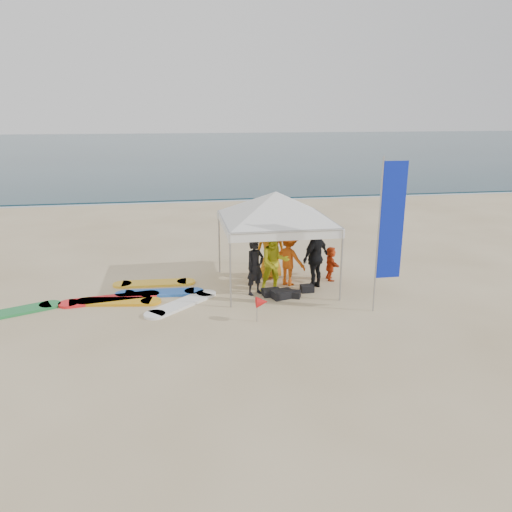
{
  "coord_description": "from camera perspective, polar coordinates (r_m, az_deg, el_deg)",
  "views": [
    {
      "loc": [
        -2.04,
        -9.89,
        4.92
      ],
      "look_at": [
        0.07,
        2.6,
        1.2
      ],
      "focal_mm": 35.0,
      "sensor_mm": 36.0,
      "label": 1
    }
  ],
  "objects": [
    {
      "name": "feather_flag",
      "position": [
        12.55,
        15.11,
        3.7
      ],
      "size": [
        0.65,
        0.04,
        3.89
      ],
      "color": "#A5A5A8",
      "rests_on": "ground"
    },
    {
      "name": "surfboard_spread",
      "position": [
        13.94,
        -15.03,
        -4.73
      ],
      "size": [
        6.2,
        2.9,
        0.07
      ],
      "color": "white",
      "rests_on": "ground"
    },
    {
      "name": "person_black_a",
      "position": [
        13.66,
        -0.1,
        -1.27
      ],
      "size": [
        0.68,
        0.61,
        1.56
      ],
      "primitive_type": "imported",
      "rotation": [
        0.0,
        0.0,
        0.54
      ],
      "color": "black",
      "rests_on": "ground"
    },
    {
      "name": "person_seated",
      "position": [
        15.05,
        8.51,
        -0.85
      ],
      "size": [
        0.36,
        0.97,
        1.03
      ],
      "primitive_type": "imported",
      "rotation": [
        0.0,
        0.0,
        1.51
      ],
      "color": "red",
      "rests_on": "ground"
    },
    {
      "name": "person_black_b",
      "position": [
        14.23,
        6.81,
        -0.13
      ],
      "size": [
        1.11,
        1.01,
        1.82
      ],
      "primitive_type": "imported",
      "rotation": [
        0.0,
        0.0,
        3.81
      ],
      "color": "black",
      "rests_on": "ground"
    },
    {
      "name": "person_orange_b",
      "position": [
        14.96,
        1.66,
        0.82
      ],
      "size": [
        0.93,
        0.64,
        1.83
      ],
      "primitive_type": "imported",
      "rotation": [
        0.0,
        0.0,
        3.21
      ],
      "color": "#C77311",
      "rests_on": "ground"
    },
    {
      "name": "canopy_tent",
      "position": [
        13.92,
        2.3,
        7.32
      ],
      "size": [
        4.16,
        4.16,
        3.14
      ],
      "color": "#A5A5A8",
      "rests_on": "ground"
    },
    {
      "name": "marker_pennant",
      "position": [
        11.99,
        0.67,
        -5.29
      ],
      "size": [
        0.28,
        0.28,
        0.64
      ],
      "color": "#A5A5A8",
      "rests_on": "ground"
    },
    {
      "name": "ground",
      "position": [
        11.24,
        1.89,
        -9.62
      ],
      "size": [
        120.0,
        120.0,
        0.0
      ],
      "primitive_type": "plane",
      "color": "beige",
      "rests_on": "ground"
    },
    {
      "name": "person_orange_a",
      "position": [
        14.42,
        3.77,
        -0.32
      ],
      "size": [
        1.16,
        1.11,
        1.58
      ],
      "primitive_type": "imported",
      "rotation": [
        0.0,
        0.0,
        2.42
      ],
      "color": "#DB5713",
      "rests_on": "ground"
    },
    {
      "name": "ocean",
      "position": [
        70.09,
        -8.1,
        12.21
      ],
      "size": [
        160.0,
        84.0,
        0.08
      ],
      "primitive_type": "cube",
      "color": "#0C2633",
      "rests_on": "ground"
    },
    {
      "name": "gear_pile",
      "position": [
        13.75,
        3.38,
        -4.21
      ],
      "size": [
        1.48,
        0.74,
        0.22
      ],
      "color": "black",
      "rests_on": "ground"
    },
    {
      "name": "shoreline_foam",
      "position": [
        28.59,
        -5.4,
        6.39
      ],
      "size": [
        160.0,
        1.2,
        0.01
      ],
      "primitive_type": "cube",
      "color": "silver",
      "rests_on": "ground"
    },
    {
      "name": "person_yellow",
      "position": [
        13.84,
        2.13,
        -0.72
      ],
      "size": [
        0.87,
        0.7,
        1.72
      ],
      "primitive_type": "imported",
      "rotation": [
        0.0,
        0.0,
        0.06
      ],
      "color": "#CED01D",
      "rests_on": "ground"
    }
  ]
}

